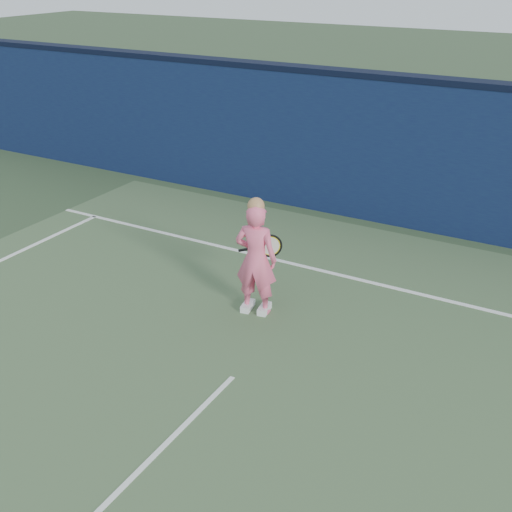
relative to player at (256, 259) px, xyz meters
The scene contains 6 objects.
ground 2.64m from the player, 78.13° to the right, with size 80.00×80.00×0.00m, color #32472B.
backstop_wall 4.10m from the player, 82.69° to the left, with size 24.00×0.40×2.50m, color #0E163D.
wall_cap 4.44m from the player, 82.69° to the left, with size 24.00×0.42×0.10m, color black.
player is the anchor object (origin of this frame).
racket 0.46m from the player, 98.42° to the left, with size 0.60×0.26×0.33m.
court_lines 2.94m from the player, 79.50° to the right, with size 11.00×12.04×0.01m.
Camera 1 is at (3.20, -4.13, 4.38)m, focal length 45.00 mm.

